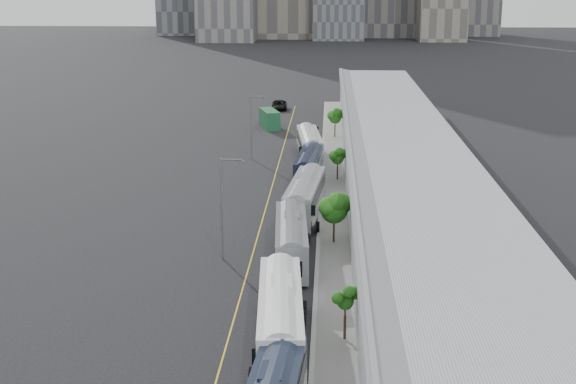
# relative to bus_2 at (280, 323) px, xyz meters

# --- Properties ---
(sidewalk) EXTENTS (10.00, 170.00, 0.12)m
(sidewalk) POSITION_rel_bus_2_xyz_m (6.96, 22.89, -1.65)
(sidewalk) COLOR gray
(sidewalk) RESTS_ON ground
(lane_line) EXTENTS (0.12, 160.00, 0.02)m
(lane_line) POSITION_rel_bus_2_xyz_m (-3.54, 22.89, -1.70)
(lane_line) COLOR gold
(lane_line) RESTS_ON ground
(depot) EXTENTS (12.45, 160.40, 7.20)m
(depot) POSITION_rel_bus_2_xyz_m (10.95, 22.89, 1.80)
(depot) COLOR gray
(depot) RESTS_ON ground
(bus_2) EXTENTS (3.68, 14.02, 4.05)m
(bus_2) POSITION_rel_bus_2_xyz_m (0.00, 0.00, 0.00)
(bus_2) COLOR white
(bus_2) RESTS_ON ground
(bus_3) EXTENTS (3.39, 13.19, 3.82)m
(bus_3) POSITION_rel_bus_2_xyz_m (-0.10, 16.26, -0.10)
(bus_3) COLOR slate
(bus_3) RESTS_ON ground
(bus_4) EXTENTS (4.00, 14.00, 4.04)m
(bus_4) POSITION_rel_bus_2_xyz_m (0.65, 29.61, -0.01)
(bus_4) COLOR #909299
(bus_4) RESTS_ON ground
(bus_5) EXTENTS (3.34, 12.58, 3.64)m
(bus_5) POSITION_rel_bus_2_xyz_m (0.67, 44.49, -0.18)
(bus_5) COLOR black
(bus_5) RESTS_ON ground
(bus_6) EXTENTS (3.91, 13.32, 3.84)m
(bus_6) POSITION_rel_bus_2_xyz_m (0.36, 56.45, -0.09)
(bus_6) COLOR silver
(bus_6) RESTS_ON ground
(tree_1) EXTENTS (1.12, 1.12, 3.50)m
(tree_1) POSITION_rel_bus_2_xyz_m (4.20, 1.17, 1.14)
(tree_1) COLOR black
(tree_1) RESTS_ON ground
(tree_2) EXTENTS (2.46, 2.46, 4.73)m
(tree_2) POSITION_rel_bus_2_xyz_m (3.53, 21.50, 1.77)
(tree_2) COLOR black
(tree_2) RESTS_ON ground
(tree_3) EXTENTS (1.48, 1.48, 3.66)m
(tree_3) POSITION_rel_bus_2_xyz_m (4.02, 45.06, 1.17)
(tree_3) COLOR black
(tree_3) RESTS_ON ground
(tree_4) EXTENTS (1.84, 1.84, 4.26)m
(tree_4) POSITION_rel_bus_2_xyz_m (3.83, 71.79, 1.60)
(tree_4) COLOR black
(tree_4) RESTS_ON ground
(street_lamp_near) EXTENTS (2.04, 0.22, 8.81)m
(street_lamp_near) POSITION_rel_bus_2_xyz_m (-5.82, 16.80, 3.38)
(street_lamp_near) COLOR #59595E
(street_lamp_near) RESTS_ON ground
(street_lamp_far) EXTENTS (2.04, 0.22, 8.50)m
(street_lamp_far) POSITION_rel_bus_2_xyz_m (-7.11, 56.11, 3.22)
(street_lamp_far) COLOR #59595E
(street_lamp_far) RESTS_ON ground
(shipping_container) EXTENTS (3.94, 6.91, 2.92)m
(shipping_container) POSITION_rel_bus_2_xyz_m (-6.67, 79.54, -0.25)
(shipping_container) COLOR #174B2B
(shipping_container) RESTS_ON ground
(suv) EXTENTS (3.08, 6.20, 1.69)m
(suv) POSITION_rel_bus_2_xyz_m (-6.29, 98.38, -0.87)
(suv) COLOR black
(suv) RESTS_ON ground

